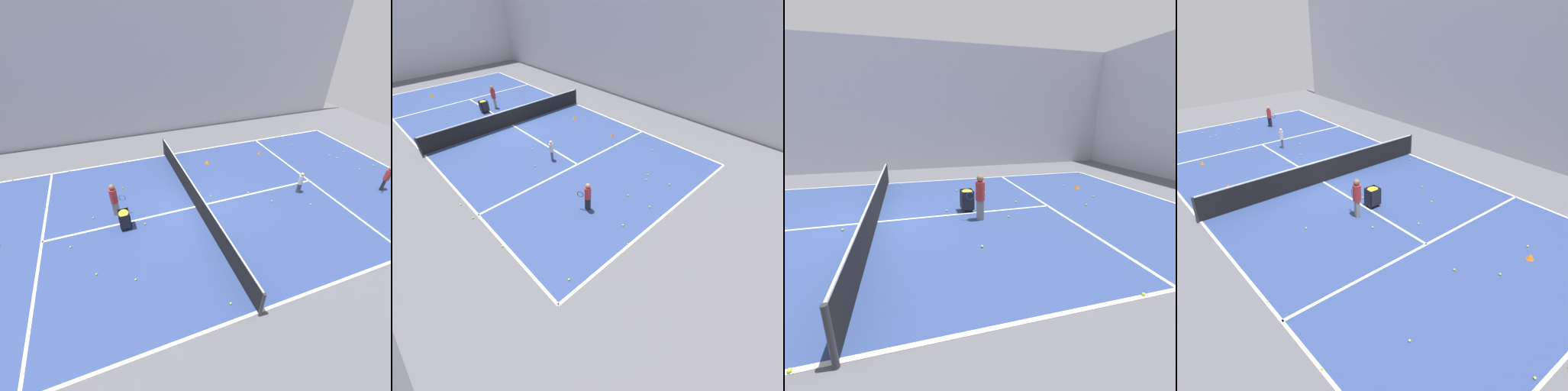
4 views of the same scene
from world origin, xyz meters
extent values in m
plane|color=#5B5B60|center=(0.00, 0.00, 0.00)|extent=(35.42, 35.42, 0.00)
cube|color=navy|center=(0.00, 0.00, 0.00)|extent=(11.08, 23.73, 0.00)
cube|color=white|center=(0.00, -11.87, 0.01)|extent=(11.08, 0.10, 0.00)
cube|color=white|center=(-5.54, 0.00, 0.01)|extent=(0.10, 23.73, 0.00)
cube|color=white|center=(5.54, 0.00, 0.01)|extent=(0.10, 23.73, 0.00)
cube|color=white|center=(0.00, -6.53, 0.01)|extent=(11.08, 0.10, 0.00)
cube|color=white|center=(0.00, 6.53, 0.01)|extent=(11.08, 0.10, 0.00)
cube|color=white|center=(0.00, 0.00, 0.01)|extent=(0.10, 13.05, 0.00)
cube|color=silver|center=(9.46, 0.00, 4.01)|extent=(0.15, 31.72, 8.01)
cylinder|color=#2D2D33|center=(-5.64, 0.00, 0.54)|extent=(0.10, 0.10, 1.09)
cylinder|color=#2D2D33|center=(5.64, 0.00, 0.54)|extent=(0.10, 0.10, 1.09)
cube|color=black|center=(0.00, 0.00, 0.53)|extent=(11.18, 0.03, 1.02)
cube|color=white|center=(0.00, 0.00, 1.06)|extent=(11.18, 0.04, 0.05)
cube|color=black|center=(-1.96, -9.38, 0.30)|extent=(0.21, 0.25, 0.61)
cylinder|color=#B22D2D|center=(-1.96, -9.38, 0.88)|extent=(0.36, 0.36, 0.54)
sphere|color=#A87A5B|center=(-1.96, -9.38, 1.25)|extent=(0.20, 0.20, 0.20)
torus|color=black|center=(-2.13, -9.12, 0.74)|extent=(0.14, 0.27, 0.28)
cube|color=gray|center=(0.69, 3.49, 0.36)|extent=(0.22, 0.29, 0.72)
cylinder|color=#B22D2D|center=(0.69, 3.49, 1.05)|extent=(0.40, 0.40, 0.64)
sphere|color=#846047|center=(0.69, 3.49, 1.49)|extent=(0.24, 0.24, 0.24)
torus|color=#2D478C|center=(0.64, 3.15, 0.88)|extent=(0.11, 0.28, 0.28)
cube|color=#4C4C56|center=(-0.68, -5.25, 0.26)|extent=(0.18, 0.21, 0.51)
cylinder|color=silver|center=(-0.68, -5.25, 0.74)|extent=(0.31, 0.31, 0.46)
sphere|color=beige|center=(-0.68, -5.25, 1.06)|extent=(0.17, 0.17, 0.17)
cube|color=black|center=(-0.29, 3.24, 0.12)|extent=(0.53, 0.46, 0.02)
cube|color=black|center=(-0.29, 3.02, 0.47)|extent=(0.53, 0.02, 0.70)
cube|color=black|center=(-0.29, 3.46, 0.47)|extent=(0.53, 0.02, 0.70)
cube|color=black|center=(-0.54, 3.24, 0.47)|extent=(0.02, 0.46, 0.70)
cube|color=black|center=(-0.04, 3.24, 0.47)|extent=(0.02, 0.46, 0.70)
ellipsoid|color=yellow|center=(-0.29, 3.24, 0.76)|extent=(0.49, 0.42, 0.16)
cylinder|color=black|center=(-0.47, 3.08, 0.06)|extent=(0.05, 0.05, 0.12)
cylinder|color=black|center=(-0.11, 3.08, 0.06)|extent=(0.05, 0.05, 0.12)
cylinder|color=black|center=(-0.47, 3.40, 0.06)|extent=(0.05, 0.05, 0.12)
cylinder|color=black|center=(-0.11, 3.40, 0.06)|extent=(0.05, 0.05, 0.12)
cone|color=orange|center=(3.66, -5.66, 0.11)|extent=(0.20, 0.20, 0.21)
cone|color=orange|center=(3.66, -2.10, 0.11)|extent=(0.27, 0.27, 0.22)
sphere|color=yellow|center=(5.56, -0.62, 0.04)|extent=(0.07, 0.07, 0.07)
sphere|color=yellow|center=(1.89, -9.65, 0.04)|extent=(0.07, 0.07, 0.07)
sphere|color=yellow|center=(-3.09, 3.32, 0.04)|extent=(0.07, 0.07, 0.07)
sphere|color=yellow|center=(1.98, -10.85, 0.04)|extent=(0.07, 0.07, 0.07)
sphere|color=yellow|center=(5.71, -9.49, 0.04)|extent=(0.07, 0.07, 0.07)
sphere|color=yellow|center=(-1.75, -5.15, 0.04)|extent=(0.07, 0.07, 0.07)
sphere|color=yellow|center=(5.53, 8.45, 0.04)|extent=(0.07, 0.07, 0.07)
sphere|color=yellow|center=(-2.40, 4.56, 0.04)|extent=(0.07, 0.07, 0.07)
sphere|color=yellow|center=(2.71, 3.01, 0.04)|extent=(0.07, 0.07, 0.07)
sphere|color=yellow|center=(-5.01, 0.66, 0.04)|extent=(0.07, 0.07, 0.07)
sphere|color=yellow|center=(5.16, -8.52, 0.04)|extent=(0.07, 0.07, 0.07)
sphere|color=yellow|center=(-0.72, 5.44, 0.04)|extent=(0.07, 0.07, 0.07)
sphere|color=yellow|center=(0.02, -11.15, 0.04)|extent=(0.07, 0.07, 0.07)
sphere|color=yellow|center=(4.03, -8.37, 0.04)|extent=(0.07, 0.07, 0.07)
sphere|color=yellow|center=(-0.06, -10.01, 0.04)|extent=(0.07, 0.07, 0.07)
sphere|color=yellow|center=(1.49, -9.85, 0.04)|extent=(0.07, 0.07, 0.07)
sphere|color=yellow|center=(0.11, -2.85, 0.04)|extent=(0.07, 0.07, 0.07)
sphere|color=yellow|center=(-0.89, -3.58, 0.04)|extent=(0.07, 0.07, 0.07)
sphere|color=yellow|center=(0.77, 4.53, 0.04)|extent=(0.07, 0.07, 0.07)
sphere|color=yellow|center=(-0.40, 2.46, 0.04)|extent=(0.07, 0.07, 0.07)
sphere|color=yellow|center=(5.52, 5.63, 0.04)|extent=(0.07, 0.07, 0.07)
sphere|color=yellow|center=(5.12, -7.23, 0.04)|extent=(0.07, 0.07, 0.07)
sphere|color=yellow|center=(-1.81, -0.48, 0.04)|extent=(0.07, 0.07, 0.07)
sphere|color=yellow|center=(0.48, -0.99, 0.04)|extent=(0.07, 0.07, 0.07)
camera|label=1|loc=(-8.98, 3.31, 7.61)|focal=24.00mm
camera|label=2|loc=(-7.57, -15.31, 7.61)|focal=24.00mm
camera|label=3|loc=(8.98, 1.26, 3.49)|focal=24.00mm
camera|label=4|loc=(8.39, 13.74, 7.61)|focal=35.00mm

